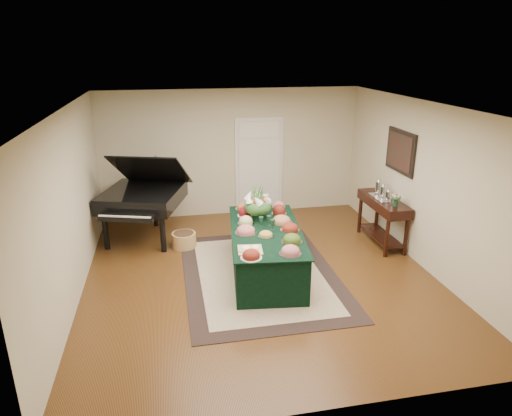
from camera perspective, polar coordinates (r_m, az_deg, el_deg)
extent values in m
plane|color=#321B0B|center=(7.50, 0.45, -8.34)|extent=(6.00, 6.00, 0.00)
cube|color=black|center=(7.51, 0.50, -8.25)|extent=(2.44, 3.41, 0.01)
cube|color=beige|center=(7.51, 0.50, -8.20)|extent=(1.95, 2.92, 0.01)
cube|color=silver|center=(9.98, 0.38, 5.30)|extent=(1.05, 0.04, 2.10)
cube|color=silver|center=(9.97, 0.41, 4.99)|extent=(0.90, 0.06, 2.00)
cube|color=black|center=(7.42, 1.22, -5.47)|extent=(1.30, 2.38, 0.74)
cube|color=black|center=(7.27, 1.24, -2.79)|extent=(1.36, 2.45, 0.02)
cylinder|color=silver|center=(6.32, -0.60, -6.25)|extent=(0.30, 0.30, 0.01)
ellipsoid|color=maroon|center=(6.29, -0.61, -5.83)|extent=(0.25, 0.25, 0.09)
cylinder|color=silver|center=(6.46, 4.32, -5.71)|extent=(0.32, 0.32, 0.01)
ellipsoid|color=#C56662|center=(6.44, 4.34, -5.30)|extent=(0.26, 0.26, 0.09)
cylinder|color=silver|center=(7.02, 1.23, -3.49)|extent=(0.25, 0.25, 0.01)
ellipsoid|color=gold|center=(7.01, 1.24, -3.24)|extent=(0.21, 0.21, 0.05)
cylinder|color=silver|center=(7.13, -1.28, -3.11)|extent=(0.35, 0.35, 0.01)
ellipsoid|color=#C56662|center=(7.12, -1.28, -2.74)|extent=(0.29, 0.29, 0.09)
cylinder|color=silver|center=(6.83, 4.51, -4.24)|extent=(0.33, 0.33, 0.01)
ellipsoid|color=#3E5A17|center=(6.81, 4.52, -3.84)|extent=(0.27, 0.27, 0.09)
cylinder|color=silver|center=(8.18, 0.80, -0.08)|extent=(0.27, 0.27, 0.01)
ellipsoid|color=maroon|center=(8.17, 0.80, 0.19)|extent=(0.23, 0.23, 0.07)
cylinder|color=silver|center=(7.94, 2.90, -0.71)|extent=(0.27, 0.27, 0.01)
ellipsoid|color=maroon|center=(7.92, 2.91, -0.26)|extent=(0.22, 0.22, 0.12)
cylinder|color=silver|center=(7.55, 3.22, -1.81)|extent=(0.36, 0.36, 0.01)
ellipsoid|color=#B97D4A|center=(7.54, 3.23, -1.46)|extent=(0.29, 0.29, 0.09)
cylinder|color=silver|center=(8.28, 2.87, 0.15)|extent=(0.25, 0.25, 0.01)
ellipsoid|color=#C56662|center=(8.27, 2.87, 0.43)|extent=(0.20, 0.20, 0.07)
cylinder|color=silver|center=(7.26, 4.28, -2.76)|extent=(0.32, 0.32, 0.01)
ellipsoid|color=maroon|center=(7.24, 4.29, -2.42)|extent=(0.26, 0.26, 0.08)
cylinder|color=silver|center=(7.50, -1.28, -1.95)|extent=(0.27, 0.27, 0.01)
ellipsoid|color=beige|center=(7.48, -1.28, -1.57)|extent=(0.23, 0.23, 0.09)
cylinder|color=silver|center=(8.18, -1.54, -0.09)|extent=(0.31, 0.31, 0.01)
ellipsoid|color=#B56234|center=(8.16, -1.54, 0.21)|extent=(0.25, 0.25, 0.08)
cylinder|color=silver|center=(7.85, -1.40, -0.94)|extent=(0.26, 0.26, 0.01)
ellipsoid|color=maroon|center=(7.83, -1.40, -0.49)|extent=(0.22, 0.22, 0.12)
cube|color=tan|center=(6.54, -0.74, -5.28)|extent=(0.39, 0.39, 0.02)
ellipsoid|color=white|center=(6.55, -1.30, -4.77)|extent=(0.14, 0.14, 0.08)
ellipsoid|color=white|center=(6.58, -0.08, -4.70)|extent=(0.12, 0.12, 0.07)
cube|color=orange|center=(6.45, -0.25, -5.28)|extent=(0.10, 0.09, 0.05)
cylinder|color=#153623|center=(7.69, 0.22, -0.71)|extent=(0.18, 0.18, 0.18)
ellipsoid|color=#2D5A24|center=(7.64, 0.22, 0.21)|extent=(0.46, 0.46, 0.30)
cylinder|color=black|center=(8.71, -18.29, -2.82)|extent=(0.10, 0.10, 0.68)
cylinder|color=black|center=(8.34, -11.57, -3.21)|extent=(0.10, 0.10, 0.68)
cylinder|color=black|center=(9.57, -12.48, -0.26)|extent=(0.10, 0.10, 0.68)
cube|color=black|center=(8.85, -13.96, 1.32)|extent=(1.73, 1.80, 0.29)
cube|color=black|center=(8.16, -15.83, -1.14)|extent=(0.99, 0.50, 0.10)
cube|color=black|center=(8.80, -12.98, 4.66)|extent=(1.56, 1.40, 0.75)
cylinder|color=#9C703F|center=(8.53, -8.99, -3.99)|extent=(0.44, 0.44, 0.28)
cylinder|color=black|center=(8.28, 16.04, -3.67)|extent=(0.07, 0.07, 0.70)
cylinder|color=black|center=(8.45, 18.22, -3.44)|extent=(0.07, 0.07, 0.70)
cylinder|color=black|center=(9.25, 12.86, -0.93)|extent=(0.07, 0.07, 0.70)
cylinder|color=black|center=(9.40, 14.87, -0.77)|extent=(0.07, 0.07, 0.70)
cube|color=black|center=(8.69, 15.68, 0.57)|extent=(0.45, 1.37, 0.18)
cube|color=black|center=(8.91, 15.30, -3.33)|extent=(0.38, 1.20, 0.03)
cube|color=silver|center=(8.70, 15.59, 1.29)|extent=(0.34, 0.58, 0.02)
cylinder|color=#153623|center=(8.29, 17.05, 0.62)|extent=(0.08, 0.08, 0.12)
ellipsoid|color=pink|center=(8.26, 17.12, 1.33)|extent=(0.18, 0.18, 0.12)
cube|color=black|center=(8.54, 17.63, 6.76)|extent=(0.04, 0.95, 0.75)
cube|color=#481317|center=(8.53, 17.48, 6.75)|extent=(0.01, 0.82, 0.62)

